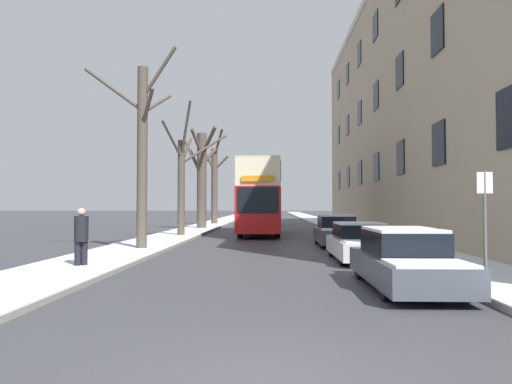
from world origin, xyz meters
name	(u,v)px	position (x,y,z in m)	size (l,w,h in m)	color
sidewalk_left	(226,220)	(-5.62, 53.00, 0.08)	(2.87, 130.00, 0.16)	gray
sidewalk_right	(315,220)	(5.62, 53.00, 0.08)	(2.87, 130.00, 0.16)	gray
terrace_facade_right	(445,101)	(11.55, 25.55, 8.79)	(9.10, 44.48, 17.57)	tan
bare_tree_left_0	(142,150)	(-5.20, 13.77, 4.16)	(4.15, 2.62, 8.33)	#4C4238
bare_tree_left_1	(183,178)	(-5.13, 21.93, 3.48)	(3.27, 3.66, 7.81)	#4C4238
bare_tree_left_2	(202,177)	(-5.31, 30.42, 4.11)	(3.14, 3.87, 7.72)	#4C4238
bare_tree_left_3	(215,183)	(-5.38, 38.98, 4.00)	(2.38, 2.22, 9.05)	#4C4238
double_decker_bus	(260,195)	(-0.64, 25.19, 2.60)	(2.56, 10.60, 4.61)	red
parked_car_0	(404,260)	(3.13, 5.84, 0.63)	(1.73, 4.45, 1.36)	#474C56
parked_car_1	(360,243)	(3.13, 11.05, 0.61)	(1.81, 4.21, 1.30)	silver
parked_car_2	(336,232)	(3.13, 16.70, 0.67)	(1.79, 3.92, 1.46)	#474C56
oncoming_van	(257,212)	(-1.23, 38.32, 1.27)	(2.01, 5.01, 2.35)	#9EA3AD
pedestrian_left_sidewalk	(81,236)	(-5.40, 8.34, 0.99)	(0.39, 0.39, 1.81)	black
street_sign_post	(485,225)	(4.48, 4.85, 1.49)	(0.32, 0.07, 2.60)	#4C4F54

